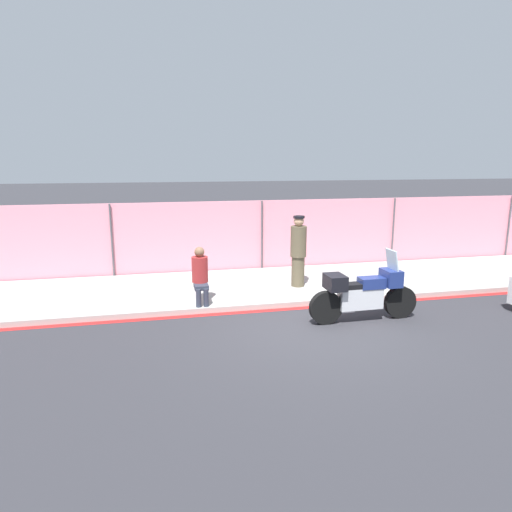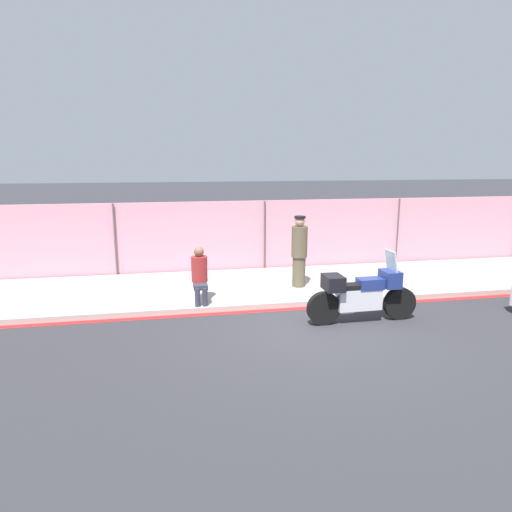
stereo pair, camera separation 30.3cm
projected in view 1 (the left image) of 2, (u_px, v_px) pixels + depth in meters
ground_plane at (317, 329)px, 9.00m from camera, size 120.00×120.00×0.00m
sidewalk at (277, 285)px, 11.90m from camera, size 31.21×3.38×0.12m
curb_paint_stripe at (297, 308)px, 10.22m from camera, size 31.21×0.18×0.01m
storefront_fence at (261, 236)px, 13.40m from camera, size 29.65×0.17×2.11m
motorcycle at (363, 293)px, 9.32m from camera, size 2.34×0.51×1.47m
officer_standing at (298, 251)px, 11.39m from camera, size 0.40×0.40×1.79m
person_seated_on_curb at (200, 272)px, 10.13m from camera, size 0.36×0.64×1.25m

